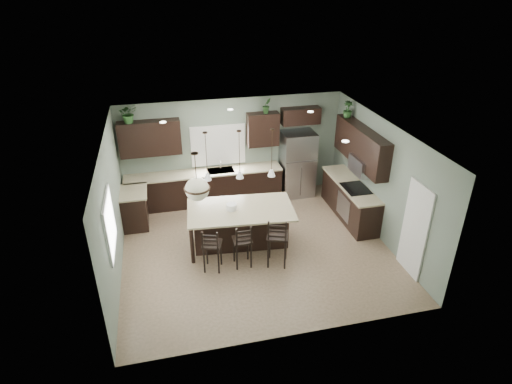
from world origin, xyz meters
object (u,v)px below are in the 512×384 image
object	(u,v)px
serving_dish	(232,207)
plant_back_left	(128,113)
kitchen_island	(241,226)
bar_stool_left	(212,249)
bar_stool_right	(277,241)
bar_stool_center	(242,244)
refrigerator	(297,164)

from	to	relation	value
serving_dish	plant_back_left	world-z (taller)	plant_back_left
kitchen_island	bar_stool_left	bearing A→B (deg)	-128.38
kitchen_island	bar_stool_right	world-z (taller)	bar_stool_right
kitchen_island	bar_stool_center	distance (m)	0.84
kitchen_island	serving_dish	bearing A→B (deg)	-180.00
bar_stool_left	serving_dish	bearing A→B (deg)	73.33
bar_stool_right	bar_stool_center	bearing A→B (deg)	-169.95
bar_stool_center	plant_back_left	size ratio (longest dim) A/B	2.20
refrigerator	kitchen_island	bearing A→B (deg)	-134.01
serving_dish	plant_back_left	distance (m)	3.49
bar_stool_center	serving_dish	bearing A→B (deg)	93.56
serving_dish	bar_stool_left	world-z (taller)	serving_dish
bar_stool_center	kitchen_island	bearing A→B (deg)	79.95
plant_back_left	bar_stool_left	bearing A→B (deg)	-63.87
bar_stool_left	bar_stool_center	size ratio (longest dim) A/B	0.99
bar_stool_left	bar_stool_center	world-z (taller)	bar_stool_center
bar_stool_center	bar_stool_right	world-z (taller)	bar_stool_right
bar_stool_left	refrigerator	bearing A→B (deg)	64.13
refrigerator	plant_back_left	xyz separation A→B (m)	(-4.34, 0.15, 1.71)
refrigerator	plant_back_left	distance (m)	4.67
bar_stool_left	plant_back_left	bearing A→B (deg)	134.13
bar_stool_left	plant_back_left	xyz separation A→B (m)	(-1.52, 3.09, 2.12)
serving_dish	plant_back_left	bearing A→B (deg)	133.00
serving_dish	bar_stool_center	world-z (taller)	serving_dish
bar_stool_center	bar_stool_right	size ratio (longest dim) A/B	0.89
bar_stool_left	bar_stool_right	size ratio (longest dim) A/B	0.88
bar_stool_center	plant_back_left	bearing A→B (deg)	124.05
bar_stool_left	kitchen_island	bearing A→B (deg)	64.52
bar_stool_right	plant_back_left	world-z (taller)	plant_back_left
serving_dish	plant_back_left	xyz separation A→B (m)	(-2.10, 2.25, 1.64)
serving_dish	refrigerator	bearing A→B (deg)	43.08
serving_dish	bar_stool_center	distance (m)	0.97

